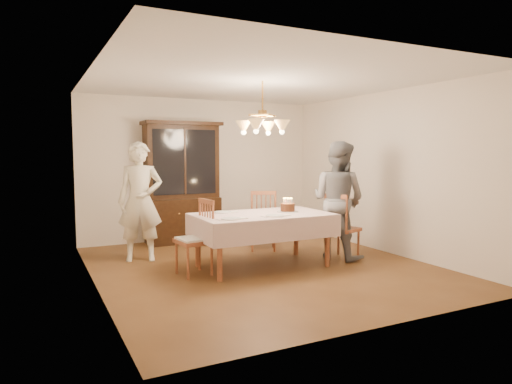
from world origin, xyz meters
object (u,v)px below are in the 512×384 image
china_hutch (182,185)px  elderly_woman (140,202)px  dining_table (262,219)px  chair_far_side (263,223)px  birthday_cake (288,208)px

china_hutch → elderly_woman: bearing=-132.0°
dining_table → chair_far_side: (0.52, 0.98, -0.24)m
china_hutch → chair_far_side: bearing=-52.3°
dining_table → chair_far_side: bearing=62.1°
dining_table → birthday_cake: bearing=-1.7°
dining_table → elderly_woman: bearing=141.6°
chair_far_side → elderly_woman: bearing=175.2°
dining_table → chair_far_side: size_ratio=1.90×
dining_table → elderly_woman: 1.87m
dining_table → elderly_woman: elderly_woman is taller
dining_table → birthday_cake: 0.43m
elderly_woman → birthday_cake: 2.19m
elderly_woman → chair_far_side: bearing=10.6°
elderly_woman → birthday_cake: elderly_woman is taller
chair_far_side → birthday_cake: bearing=-96.6°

